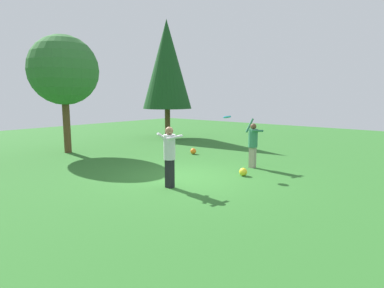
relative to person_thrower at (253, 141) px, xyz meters
The scene contains 8 objects.
ground_plane 3.07m from the person_thrower, 160.70° to the left, with size 40.00×40.00×0.00m, color #2D6B28.
person_thrower is the anchor object (origin of this frame).
person_catcher 3.92m from the person_thrower, behind, with size 0.63×0.52×1.79m.
frisbee 1.57m from the person_thrower, 163.36° to the left, with size 0.36×0.36×0.10m.
ball_orange 3.64m from the person_thrower, 78.37° to the left, with size 0.27×0.27×0.27m, color orange.
ball_yellow 1.62m from the person_thrower, 163.06° to the right, with size 0.27×0.27×0.27m, color yellow.
tree_center 9.17m from the person_thrower, 108.37° to the left, with size 3.15×3.15×5.38m.
tree_far_right 10.02m from the person_thrower, 63.97° to the left, with size 3.03×3.03×7.24m.
Camera 1 is at (-7.75, -6.83, 2.68)m, focal length 30.23 mm.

